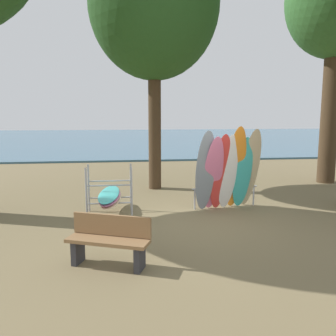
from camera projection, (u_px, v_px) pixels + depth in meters
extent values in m
plane|color=brown|center=(199.00, 224.00, 8.28)|extent=(80.00, 80.00, 0.00)
cube|color=#38607A|center=(140.00, 138.00, 36.69)|extent=(80.00, 36.00, 0.10)
cylinder|color=#42301E|center=(155.00, 119.00, 11.88)|extent=(0.42, 0.42, 4.70)
ellipsoid|color=#234C1E|center=(154.00, 3.00, 11.32)|extent=(4.20, 4.20, 4.82)
cylinder|color=#42301E|center=(330.00, 110.00, 12.90)|extent=(0.63, 0.63, 5.38)
ellipsoid|color=gray|center=(205.00, 171.00, 9.16)|extent=(0.56, 0.55, 2.14)
ellipsoid|color=pink|center=(213.00, 174.00, 9.24)|extent=(0.59, 0.70, 1.99)
ellipsoid|color=red|center=(221.00, 172.00, 9.30)|extent=(0.62, 0.64, 2.04)
ellipsoid|color=white|center=(228.00, 172.00, 9.37)|extent=(0.59, 0.59, 2.03)
ellipsoid|color=orange|center=(235.00, 168.00, 9.42)|extent=(0.54, 0.69, 2.24)
ellipsoid|color=#38B2AD|center=(243.00, 173.00, 9.50)|extent=(0.57, 0.57, 1.95)
ellipsoid|color=#C6B289|center=(250.00, 168.00, 9.55)|extent=(0.60, 0.76, 2.17)
cylinder|color=#9EA0A5|center=(195.00, 199.00, 9.51)|extent=(0.04, 0.04, 0.55)
cylinder|color=#9EA0A5|center=(254.00, 196.00, 9.92)|extent=(0.04, 0.04, 0.55)
cylinder|color=#9EA0A5|center=(225.00, 188.00, 9.67)|extent=(1.88, 0.26, 0.04)
cylinder|color=#9EA0A5|center=(86.00, 193.00, 8.68)|extent=(0.05, 0.05, 1.25)
cylinder|color=#9EA0A5|center=(132.00, 192.00, 8.81)|extent=(0.05, 0.05, 1.25)
cylinder|color=#9EA0A5|center=(89.00, 188.00, 9.26)|extent=(0.05, 0.05, 1.25)
cylinder|color=#9EA0A5|center=(131.00, 187.00, 9.40)|extent=(0.05, 0.05, 1.25)
cylinder|color=#9EA0A5|center=(109.00, 203.00, 8.79)|extent=(1.10, 0.04, 0.04)
cylinder|color=#9EA0A5|center=(109.00, 185.00, 8.72)|extent=(1.10, 0.04, 0.04)
cylinder|color=#9EA0A5|center=(110.00, 198.00, 9.37)|extent=(1.10, 0.04, 0.04)
cylinder|color=#9EA0A5|center=(110.00, 181.00, 9.31)|extent=(1.10, 0.04, 0.04)
ellipsoid|color=#C6B289|center=(111.00, 198.00, 9.08)|extent=(0.64, 2.13, 0.06)
ellipsoid|color=pink|center=(110.00, 196.00, 9.06)|extent=(0.66, 2.13, 0.06)
ellipsoid|color=#38B2AD|center=(109.00, 194.00, 9.05)|extent=(0.63, 2.13, 0.06)
cube|color=#2D2D33|center=(78.00, 251.00, 6.09)|extent=(0.21, 0.33, 0.42)
cube|color=#2D2D33|center=(140.00, 258.00, 5.80)|extent=(0.21, 0.33, 0.42)
cube|color=olive|center=(108.00, 241.00, 5.91)|extent=(1.45, 0.90, 0.06)
cube|color=olive|center=(112.00, 225.00, 6.05)|extent=(1.32, 0.58, 0.36)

